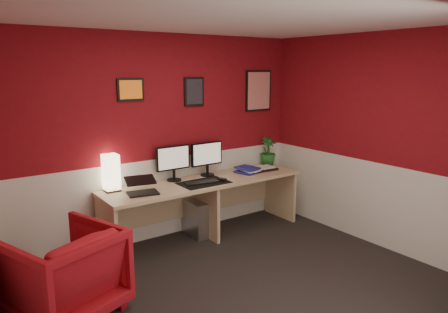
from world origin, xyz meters
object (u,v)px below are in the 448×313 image
(desk, at_px, (205,209))
(shoji_lamp, at_px, (111,174))
(zen_tray, at_px, (263,169))
(monitor_right, at_px, (207,153))
(pc_tower, at_px, (196,218))
(armchair, at_px, (64,273))
(laptop, at_px, (143,184))
(potted_plant, at_px, (268,151))
(monitor_left, at_px, (174,158))

(desk, xyz_separation_m, shoji_lamp, (-1.10, 0.23, 0.56))
(zen_tray, bearing_deg, monitor_right, 166.85)
(pc_tower, distance_m, armchair, 2.06)
(pc_tower, bearing_deg, desk, -59.50)
(laptop, distance_m, potted_plant, 2.10)
(laptop, xyz_separation_m, monitor_left, (0.56, 0.30, 0.18))
(monitor_left, bearing_deg, armchair, -148.84)
(monitor_right, bearing_deg, potted_plant, 0.92)
(laptop, relative_size, monitor_left, 0.57)
(laptop, distance_m, zen_tray, 1.82)
(monitor_right, distance_m, zen_tray, 0.85)
(potted_plant, relative_size, pc_tower, 0.89)
(desk, bearing_deg, monitor_right, 50.03)
(monitor_right, height_order, pc_tower, monitor_right)
(pc_tower, bearing_deg, monitor_left, 158.87)
(monitor_left, bearing_deg, potted_plant, -0.37)
(monitor_left, relative_size, pc_tower, 1.29)
(shoji_lamp, bearing_deg, monitor_right, -1.78)
(monitor_left, xyz_separation_m, monitor_right, (0.47, -0.03, 0.00))
(desk, relative_size, shoji_lamp, 6.50)
(potted_plant, bearing_deg, zen_tray, -142.98)
(monitor_right, xyz_separation_m, zen_tray, (0.78, -0.18, -0.28))
(laptop, relative_size, potted_plant, 0.83)
(monitor_right, bearing_deg, armchair, -155.55)
(desk, xyz_separation_m, zen_tray, (0.94, 0.01, 0.38))
(monitor_left, relative_size, potted_plant, 1.45)
(monitor_right, bearing_deg, shoji_lamp, 178.22)
(monitor_left, xyz_separation_m, pc_tower, (0.25, -0.10, -0.80))
(laptop, relative_size, zen_tray, 0.94)
(shoji_lamp, relative_size, monitor_right, 0.69)
(shoji_lamp, bearing_deg, zen_tray, -6.19)
(shoji_lamp, distance_m, pc_tower, 1.26)
(shoji_lamp, xyz_separation_m, monitor_right, (1.26, -0.04, 0.09))
(monitor_right, bearing_deg, desk, -129.97)
(monitor_right, xyz_separation_m, potted_plant, (1.05, 0.02, -0.09))
(laptop, relative_size, pc_tower, 0.73)
(pc_tower, xyz_separation_m, armchair, (-1.86, -0.87, 0.16))
(shoji_lamp, xyz_separation_m, laptop, (0.23, -0.31, -0.09))
(laptop, bearing_deg, potted_plant, 19.88)
(zen_tray, xyz_separation_m, armchair, (-2.87, -0.77, -0.36))
(potted_plant, bearing_deg, armchair, -162.87)
(shoji_lamp, distance_m, potted_plant, 2.31)
(zen_tray, height_order, armchair, armchair)
(potted_plant, bearing_deg, desk, -170.04)
(desk, relative_size, zen_tray, 7.43)
(laptop, distance_m, monitor_right, 1.08)
(desk, height_order, monitor_left, monitor_left)
(laptop, height_order, monitor_left, monitor_left)
(shoji_lamp, xyz_separation_m, pc_tower, (1.04, -0.12, -0.70))
(laptop, height_order, pc_tower, laptop)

